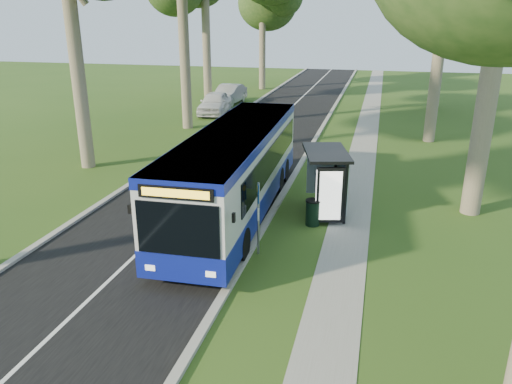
{
  "coord_description": "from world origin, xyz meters",
  "views": [
    {
      "loc": [
        3.77,
        -13.68,
        7.3
      ],
      "look_at": [
        -0.13,
        1.91,
        1.6
      ],
      "focal_mm": 35.0,
      "sensor_mm": 36.0,
      "label": 1
    }
  ],
  "objects_px": {
    "litter_bin": "(313,212)",
    "car_white": "(215,103)",
    "bus_stop_sign": "(258,210)",
    "bus": "(236,171)",
    "bus_shelter": "(328,173)",
    "car_silver": "(229,94)"
  },
  "relations": [
    {
      "from": "bus",
      "to": "car_silver",
      "type": "distance_m",
      "value": 25.65
    },
    {
      "from": "bus_stop_sign",
      "to": "car_white",
      "type": "xyz_separation_m",
      "value": [
        -9.13,
        22.9,
        -0.66
      ]
    },
    {
      "from": "litter_bin",
      "to": "car_white",
      "type": "bearing_deg",
      "value": 117.58
    },
    {
      "from": "litter_bin",
      "to": "car_white",
      "type": "xyz_separation_m",
      "value": [
        -10.51,
        20.12,
        0.36
      ]
    },
    {
      "from": "bus_stop_sign",
      "to": "car_white",
      "type": "bearing_deg",
      "value": 98.31
    },
    {
      "from": "bus_stop_sign",
      "to": "car_white",
      "type": "relative_size",
      "value": 0.48
    },
    {
      "from": "bus_stop_sign",
      "to": "car_white",
      "type": "height_order",
      "value": "bus_stop_sign"
    },
    {
      "from": "litter_bin",
      "to": "car_silver",
      "type": "xyz_separation_m",
      "value": [
        -10.82,
        24.88,
        0.33
      ]
    },
    {
      "from": "bus_shelter",
      "to": "car_white",
      "type": "xyz_separation_m",
      "value": [
        -10.9,
        19.14,
        -0.88
      ]
    },
    {
      "from": "bus_shelter",
      "to": "car_silver",
      "type": "bearing_deg",
      "value": 100.66
    },
    {
      "from": "bus",
      "to": "bus_stop_sign",
      "type": "bearing_deg",
      "value": -64.46
    },
    {
      "from": "litter_bin",
      "to": "car_silver",
      "type": "bearing_deg",
      "value": 113.5
    },
    {
      "from": "bus_shelter",
      "to": "car_silver",
      "type": "xyz_separation_m",
      "value": [
        -11.21,
        23.9,
        -0.92
      ]
    },
    {
      "from": "bus",
      "to": "litter_bin",
      "type": "distance_m",
      "value": 3.31
    },
    {
      "from": "car_silver",
      "to": "car_white",
      "type": "bearing_deg",
      "value": -82.82
    },
    {
      "from": "litter_bin",
      "to": "car_white",
      "type": "distance_m",
      "value": 22.7
    },
    {
      "from": "bus",
      "to": "litter_bin",
      "type": "relative_size",
      "value": 12.74
    },
    {
      "from": "bus",
      "to": "car_white",
      "type": "bearing_deg",
      "value": 109.04
    },
    {
      "from": "bus",
      "to": "bus_stop_sign",
      "type": "relative_size",
      "value": 5.15
    },
    {
      "from": "bus",
      "to": "car_white",
      "type": "relative_size",
      "value": 2.48
    },
    {
      "from": "bus",
      "to": "bus_shelter",
      "type": "bearing_deg",
      "value": 6.87
    },
    {
      "from": "bus",
      "to": "litter_bin",
      "type": "xyz_separation_m",
      "value": [
        3.04,
        -0.46,
        -1.21
      ]
    }
  ]
}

